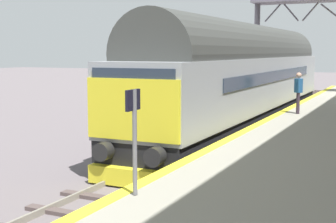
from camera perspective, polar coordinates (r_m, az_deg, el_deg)
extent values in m
plane|color=#635A5D|center=(16.68, 3.33, -5.09)|extent=(140.00, 140.00, 0.00)
cube|color=gray|center=(16.94, 1.08, -4.63)|extent=(0.07, 60.00, 0.15)
cube|color=gray|center=(16.42, 5.66, -5.04)|extent=(0.07, 60.00, 0.15)
cube|color=#4E413F|center=(10.83, -10.75, -11.68)|extent=(2.50, 0.26, 0.09)
cube|color=#4E413F|center=(11.81, -7.13, -10.02)|extent=(2.50, 0.26, 0.09)
cube|color=#4E413F|center=(12.83, -4.10, -8.59)|extent=(2.50, 0.26, 0.09)
cube|color=#4E413F|center=(13.90, -1.55, -7.35)|extent=(2.50, 0.26, 0.09)
cube|color=#4E413F|center=(14.99, 0.63, -6.29)|extent=(2.50, 0.26, 0.09)
cube|color=#4E413F|center=(16.11, 2.49, -5.36)|extent=(2.50, 0.26, 0.09)
cube|color=#4E413F|center=(17.24, 4.11, -4.55)|extent=(2.50, 0.26, 0.09)
cube|color=#4E413F|center=(18.39, 5.53, -3.83)|extent=(2.50, 0.26, 0.09)
cube|color=#4E413F|center=(19.55, 6.78, -3.20)|extent=(2.50, 0.26, 0.09)
cube|color=#4E413F|center=(20.72, 7.88, -2.64)|extent=(2.50, 0.26, 0.09)
cube|color=#4E413F|center=(21.90, 8.87, -2.14)|extent=(2.50, 0.26, 0.09)
cube|color=#4E413F|center=(23.09, 9.75, -1.69)|extent=(2.50, 0.26, 0.09)
cube|color=#4E413F|center=(24.29, 10.55, -1.28)|extent=(2.50, 0.26, 0.09)
cube|color=#4E413F|center=(25.49, 11.27, -0.91)|extent=(2.50, 0.26, 0.09)
cube|color=#4E413F|center=(26.69, 11.93, -0.57)|extent=(2.50, 0.26, 0.09)
cube|color=#4E413F|center=(27.90, 12.53, -0.27)|extent=(2.50, 0.26, 0.09)
cube|color=#4E413F|center=(29.11, 13.08, 0.02)|extent=(2.50, 0.26, 0.09)
cube|color=#4E413F|center=(30.32, 13.58, 0.27)|extent=(2.50, 0.26, 0.09)
cube|color=#4E413F|center=(31.54, 14.05, 0.51)|extent=(2.50, 0.26, 0.09)
cube|color=#4E413F|center=(32.76, 14.48, 0.73)|extent=(2.50, 0.26, 0.09)
cube|color=#4E413F|center=(33.98, 14.88, 0.94)|extent=(2.50, 0.26, 0.09)
cube|color=#4E413F|center=(35.21, 15.25, 1.13)|extent=(2.50, 0.26, 0.09)
cube|color=#4E413F|center=(36.43, 15.60, 1.31)|extent=(2.50, 0.26, 0.09)
cube|color=#4E413F|center=(37.66, 15.93, 1.48)|extent=(2.50, 0.26, 0.09)
cube|color=#4E413F|center=(38.89, 16.23, 1.63)|extent=(2.50, 0.26, 0.09)
cube|color=#4E413F|center=(40.12, 16.52, 1.78)|extent=(2.50, 0.26, 0.09)
cube|color=#4E413F|center=(41.35, 16.79, 1.92)|extent=(2.50, 0.26, 0.09)
cube|color=#4E413F|center=(42.58, 17.04, 2.05)|extent=(2.50, 0.26, 0.09)
cube|color=#4E413F|center=(43.82, 17.28, 2.17)|extent=(2.50, 0.26, 0.09)
cube|color=#4E413F|center=(45.05, 17.51, 2.28)|extent=(2.50, 0.26, 0.09)
cube|color=gray|center=(15.62, 15.71, -4.30)|extent=(4.00, 44.00, 1.00)
cube|color=yellow|center=(15.94, 9.20, -2.06)|extent=(0.30, 44.00, 0.01)
cube|color=black|center=(21.83, 8.93, -0.11)|extent=(2.56, 19.99, 0.60)
cube|color=gray|center=(21.71, 9.00, 3.42)|extent=(2.70, 19.99, 2.10)
cylinder|color=#3A3C38|center=(21.67, 9.06, 6.67)|extent=(2.56, 18.39, 2.57)
cube|color=yellow|center=(12.45, -4.17, 0.20)|extent=(2.65, 0.08, 1.58)
cube|color=#232D3D|center=(12.41, -4.16, 3.55)|extent=(2.38, 0.04, 0.64)
cube|color=#232D3D|center=(21.35, 12.55, 4.09)|extent=(0.04, 13.99, 0.44)
cylinder|color=black|center=(12.84, -7.52, -4.61)|extent=(0.48, 0.35, 0.48)
cylinder|color=black|center=(12.10, -1.51, -5.26)|extent=(0.48, 0.35, 0.48)
cube|color=yellow|center=(12.72, -4.24, -7.60)|extent=(2.43, 0.36, 0.47)
cylinder|color=black|center=(14.40, -0.30, -4.91)|extent=(1.64, 1.04, 1.04)
cylinder|color=black|center=(15.37, 1.48, -4.14)|extent=(1.64, 1.04, 1.04)
cylinder|color=black|center=(16.37, 3.04, -3.47)|extent=(1.64, 1.04, 1.04)
cylinder|color=black|center=(27.54, 12.40, 0.64)|extent=(1.64, 1.04, 1.04)
cylinder|color=black|center=(28.60, 12.90, 0.86)|extent=(1.64, 1.04, 1.04)
cylinder|color=black|center=(29.67, 13.36, 1.06)|extent=(1.64, 1.04, 1.04)
cylinder|color=slate|center=(8.48, -3.87, -3.63)|extent=(0.08, 0.08, 1.83)
cube|color=black|center=(8.39, -4.09, 1.34)|extent=(0.05, 0.44, 0.36)
cube|color=white|center=(8.41, -4.26, 1.35)|extent=(0.01, 0.20, 0.24)
cylinder|color=#342833|center=(20.31, 14.84, 0.94)|extent=(0.13, 0.13, 0.84)
cylinder|color=#342833|center=(20.51, 14.82, 1.00)|extent=(0.13, 0.13, 0.84)
cylinder|color=#225180|center=(20.35, 14.89, 2.93)|extent=(0.41, 0.41, 0.56)
sphere|color=tan|center=(20.33, 14.93, 4.08)|extent=(0.22, 0.22, 0.22)
cylinder|color=#225180|center=(20.14, 14.91, 2.89)|extent=(0.09, 0.09, 0.52)
cylinder|color=#225180|center=(20.56, 14.86, 2.97)|extent=(0.09, 0.09, 0.52)
cylinder|color=slate|center=(32.42, 10.22, 6.45)|extent=(0.36, 0.36, 6.49)
cylinder|color=slate|center=(32.27, 12.03, 11.10)|extent=(1.01, 0.10, 1.11)
cylinder|color=slate|center=(32.02, 14.08, 11.08)|extent=(0.99, 0.10, 1.13)
cylinder|color=slate|center=(31.81, 16.16, 11.04)|extent=(0.98, 0.10, 1.13)
cylinder|color=slate|center=(31.64, 18.27, 10.99)|extent=(1.15, 0.10, 0.95)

